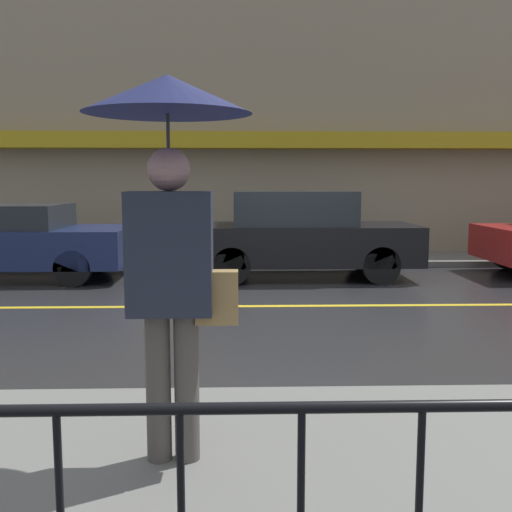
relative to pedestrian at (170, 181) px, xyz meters
name	(u,v)px	position (x,y,z in m)	size (l,w,h in m)	color
ground_plane	(290,306)	(1.08, 4.81, -1.72)	(80.00, 80.00, 0.00)	#262628
sidewalk_near	(374,497)	(1.08, -0.35, -1.66)	(28.00, 3.10, 0.12)	slate
sidewalk_far	(272,260)	(1.08, 9.29, -1.66)	(28.00, 1.73, 0.12)	slate
lane_marking	(290,306)	(1.08, 4.81, -1.72)	(25.20, 0.12, 0.01)	gold
building_storefront	(270,131)	(1.08, 10.28, 1.12)	(28.00, 0.85, 5.70)	gray
pedestrian	(170,181)	(0.00, 0.00, 0.00)	(0.92, 0.92, 2.16)	#4C4742
car_navy	(12,240)	(-3.62, 7.31, -1.04)	(4.00, 1.85, 1.32)	#19234C
car_black	(299,234)	(1.46, 7.31, -0.94)	(4.04, 1.74, 1.55)	black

